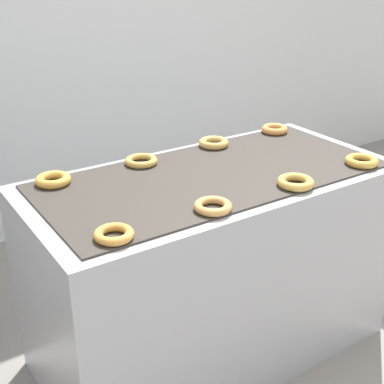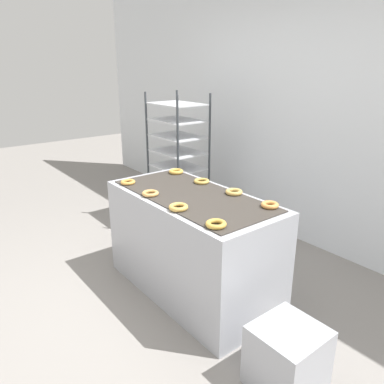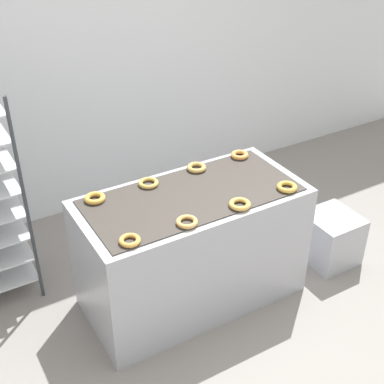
% 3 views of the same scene
% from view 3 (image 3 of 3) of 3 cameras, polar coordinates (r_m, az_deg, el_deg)
% --- Properties ---
extents(ground_plane, '(14.00, 14.00, 0.00)m').
position_cam_3_polar(ground_plane, '(3.55, 5.18, -16.60)').
color(ground_plane, gray).
extents(wall_back, '(8.00, 0.05, 2.80)m').
position_cam_3_polar(wall_back, '(4.42, -10.38, 14.98)').
color(wall_back, silver).
rests_on(wall_back, ground_plane).
extents(fryer_machine, '(1.47, 0.71, 0.85)m').
position_cam_3_polar(fryer_machine, '(3.62, 0.01, -5.98)').
color(fryer_machine, '#A8AAB2').
rests_on(fryer_machine, ground_plane).
extents(glaze_bin, '(0.37, 0.38, 0.39)m').
position_cam_3_polar(glaze_bin, '(4.22, 14.55, -4.79)').
color(glaze_bin, '#A8AAB2').
rests_on(glaze_bin, ground_plane).
extents(donut_near_left, '(0.12, 0.12, 0.03)m').
position_cam_3_polar(donut_near_left, '(2.98, -6.66, -5.15)').
color(donut_near_left, gold).
rests_on(donut_near_left, fryer_machine).
extents(donut_near_midleft, '(0.13, 0.13, 0.03)m').
position_cam_3_polar(donut_near_midleft, '(3.11, -0.55, -3.20)').
color(donut_near_midleft, tan).
rests_on(donut_near_midleft, fryer_machine).
extents(donut_near_midright, '(0.14, 0.14, 0.03)m').
position_cam_3_polar(donut_near_midright, '(3.27, 5.12, -1.31)').
color(donut_near_midright, gold).
rests_on(donut_near_midright, fryer_machine).
extents(donut_near_right, '(0.13, 0.13, 0.03)m').
position_cam_3_polar(donut_near_right, '(3.48, 10.09, 0.53)').
color(donut_near_right, gold).
rests_on(donut_near_right, fryer_machine).
extents(donut_far_left, '(0.13, 0.13, 0.03)m').
position_cam_3_polar(donut_far_left, '(3.37, -10.32, -0.65)').
color(donut_far_left, gold).
rests_on(donut_far_left, fryer_machine).
extents(donut_far_midleft, '(0.13, 0.13, 0.03)m').
position_cam_3_polar(donut_far_midleft, '(3.49, -4.66, 0.96)').
color(donut_far_midleft, gold).
rests_on(donut_far_midleft, fryer_machine).
extents(donut_far_midright, '(0.13, 0.13, 0.03)m').
position_cam_3_polar(donut_far_midright, '(3.65, 0.48, 2.63)').
color(donut_far_midright, tan).
rests_on(donut_far_midright, fryer_machine).
extents(donut_far_right, '(0.13, 0.13, 0.03)m').
position_cam_3_polar(donut_far_right, '(3.83, 5.10, 3.96)').
color(donut_far_right, '#DD9348').
rests_on(donut_far_right, fryer_machine).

